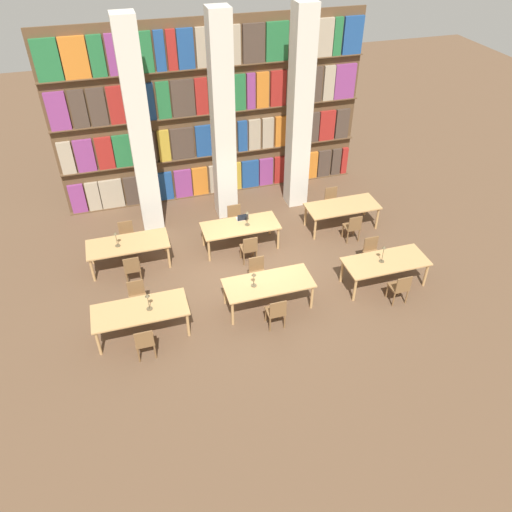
{
  "coord_description": "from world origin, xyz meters",
  "views": [
    {
      "loc": [
        -2.93,
        -9.97,
        8.62
      ],
      "look_at": [
        0.0,
        -0.13,
        0.67
      ],
      "focal_mm": 35.0,
      "sensor_mm": 36.0,
      "label": 1
    }
  ],
  "objects_px": {
    "desk_lamp_3": "(116,237)",
    "laptop": "(242,218)",
    "desk_lamp_4": "(247,216)",
    "chair_4": "(400,287)",
    "desk_lamp_0": "(148,299)",
    "chair_6": "(132,268)",
    "pillar_left": "(140,132)",
    "chair_10": "(353,227)",
    "reading_table_5": "(342,208)",
    "reading_table_2": "(386,263)",
    "chair_0": "(145,341)",
    "desk_lamp_1": "(254,277)",
    "chair_3": "(258,272)",
    "chair_2": "(276,312)",
    "chair_7": "(127,236)",
    "chair_8": "(249,248)",
    "chair_9": "(235,219)",
    "reading_table_3": "(128,245)",
    "chair_5": "(372,252)",
    "chair_1": "(137,297)",
    "reading_table_4": "(240,227)",
    "chair_11": "(332,201)",
    "desk_lamp_2": "(383,251)",
    "pillar_right": "(300,113)",
    "pillar_center": "(223,122)",
    "reading_table_0": "(140,312)"
  },
  "relations": [
    {
      "from": "reading_table_4",
      "to": "chair_6",
      "type": "bearing_deg",
      "value": -166.91
    },
    {
      "from": "desk_lamp_0",
      "to": "laptop",
      "type": "relative_size",
      "value": 1.42
    },
    {
      "from": "reading_table_2",
      "to": "chair_6",
      "type": "distance_m",
      "value": 6.53
    },
    {
      "from": "reading_table_2",
      "to": "desk_lamp_3",
      "type": "xyz_separation_m",
      "value": [
        -6.51,
        2.61,
        0.37
      ]
    },
    {
      "from": "reading_table_0",
      "to": "desk_lamp_0",
      "type": "bearing_deg",
      "value": -11.38
    },
    {
      "from": "desk_lamp_0",
      "to": "desk_lamp_3",
      "type": "distance_m",
      "value": 2.71
    },
    {
      "from": "desk_lamp_0",
      "to": "chair_6",
      "type": "xyz_separation_m",
      "value": [
        -0.24,
        1.95,
        -0.57
      ]
    },
    {
      "from": "reading_table_0",
      "to": "chair_10",
      "type": "relative_size",
      "value": 2.45
    },
    {
      "from": "pillar_left",
      "to": "chair_10",
      "type": "distance_m",
      "value": 6.53
    },
    {
      "from": "chair_1",
      "to": "chair_11",
      "type": "height_order",
      "value": "same"
    },
    {
      "from": "chair_5",
      "to": "reading_table_3",
      "type": "height_order",
      "value": "chair_5"
    },
    {
      "from": "desk_lamp_1",
      "to": "reading_table_5",
      "type": "xyz_separation_m",
      "value": [
        3.55,
        2.71,
        -0.34
      ]
    },
    {
      "from": "reading_table_2",
      "to": "chair_8",
      "type": "distance_m",
      "value": 3.63
    },
    {
      "from": "reading_table_3",
      "to": "reading_table_2",
      "type": "bearing_deg",
      "value": -23.02
    },
    {
      "from": "desk_lamp_3",
      "to": "desk_lamp_4",
      "type": "relative_size",
      "value": 0.98
    },
    {
      "from": "chair_6",
      "to": "chair_8",
      "type": "relative_size",
      "value": 1.0
    },
    {
      "from": "chair_7",
      "to": "desk_lamp_3",
      "type": "bearing_deg",
      "value": 71.37
    },
    {
      "from": "pillar_right",
      "to": "chair_4",
      "type": "height_order",
      "value": "pillar_right"
    },
    {
      "from": "chair_2",
      "to": "reading_table_4",
      "type": "bearing_deg",
      "value": 89.39
    },
    {
      "from": "chair_0",
      "to": "chair_7",
      "type": "distance_m",
      "value": 4.16
    },
    {
      "from": "desk_lamp_3",
      "to": "laptop",
      "type": "bearing_deg",
      "value": 4.74
    },
    {
      "from": "chair_2",
      "to": "desk_lamp_1",
      "type": "xyz_separation_m",
      "value": [
        -0.33,
        0.74,
        0.53
      ]
    },
    {
      "from": "chair_8",
      "to": "chair_9",
      "type": "bearing_deg",
      "value": 90.0
    },
    {
      "from": "chair_2",
      "to": "desk_lamp_0",
      "type": "bearing_deg",
      "value": 167.1
    },
    {
      "from": "chair_0",
      "to": "chair_1",
      "type": "height_order",
      "value": "same"
    },
    {
      "from": "chair_5",
      "to": "chair_4",
      "type": "bearing_deg",
      "value": 90.0
    },
    {
      "from": "chair_4",
      "to": "reading_table_5",
      "type": "distance_m",
      "value": 3.51
    },
    {
      "from": "desk_lamp_2",
      "to": "reading_table_3",
      "type": "relative_size",
      "value": 0.23
    },
    {
      "from": "pillar_center",
      "to": "reading_table_2",
      "type": "distance_m",
      "value": 5.96
    },
    {
      "from": "reading_table_4",
      "to": "chair_4",
      "type": "bearing_deg",
      "value": -46.84
    },
    {
      "from": "desk_lamp_3",
      "to": "chair_4",
      "type": "bearing_deg",
      "value": -27.2
    },
    {
      "from": "chair_3",
      "to": "chair_9",
      "type": "relative_size",
      "value": 1.0
    },
    {
      "from": "laptop",
      "to": "desk_lamp_4",
      "type": "bearing_deg",
      "value": 100.62
    },
    {
      "from": "pillar_right",
      "to": "chair_9",
      "type": "distance_m",
      "value": 3.62
    },
    {
      "from": "reading_table_0",
      "to": "desk_lamp_3",
      "type": "relative_size",
      "value": 4.86
    },
    {
      "from": "chair_8",
      "to": "chair_10",
      "type": "xyz_separation_m",
      "value": [
        3.15,
        0.13,
        0.0
      ]
    },
    {
      "from": "chair_6",
      "to": "chair_3",
      "type": "bearing_deg",
      "value": -19.7
    },
    {
      "from": "pillar_center",
      "to": "chair_9",
      "type": "bearing_deg",
      "value": -90.25
    },
    {
      "from": "chair_5",
      "to": "pillar_left",
      "type": "bearing_deg",
      "value": -34.84
    },
    {
      "from": "reading_table_4",
      "to": "reading_table_3",
      "type": "bearing_deg",
      "value": 179.43
    },
    {
      "from": "reading_table_2",
      "to": "desk_lamp_3",
      "type": "distance_m",
      "value": 7.02
    },
    {
      "from": "chair_5",
      "to": "chair_10",
      "type": "height_order",
      "value": "same"
    },
    {
      "from": "chair_0",
      "to": "desk_lamp_1",
      "type": "distance_m",
      "value": 2.89
    },
    {
      "from": "chair_2",
      "to": "desk_lamp_3",
      "type": "height_order",
      "value": "desk_lamp_3"
    },
    {
      "from": "reading_table_2",
      "to": "desk_lamp_3",
      "type": "relative_size",
      "value": 4.86
    },
    {
      "from": "desk_lamp_0",
      "to": "reading_table_2",
      "type": "relative_size",
      "value": 0.21
    },
    {
      "from": "chair_5",
      "to": "chair_0",
      "type": "bearing_deg",
      "value": 13.57
    },
    {
      "from": "chair_3",
      "to": "desk_lamp_1",
      "type": "xyz_separation_m",
      "value": [
        -0.33,
        -0.77,
        0.53
      ]
    },
    {
      "from": "chair_3",
      "to": "chair_5",
      "type": "relative_size",
      "value": 1.0
    },
    {
      "from": "desk_lamp_0",
      "to": "chair_5",
      "type": "bearing_deg",
      "value": 7.58
    }
  ]
}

